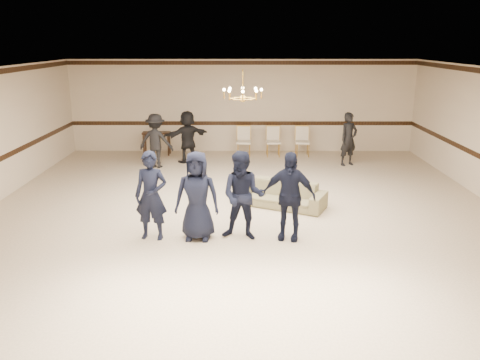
# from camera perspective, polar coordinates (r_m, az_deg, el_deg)

# --- Properties ---
(room) EXTENTS (12.01, 14.01, 3.21)m
(room) POSITION_cam_1_polar(r_m,az_deg,el_deg) (10.36, 0.33, 3.63)
(room) COLOR beige
(room) RESTS_ON ground
(chair_rail) EXTENTS (12.00, 0.02, 0.14)m
(chair_rail) POSITION_cam_1_polar(r_m,az_deg,el_deg) (17.34, 0.26, 6.64)
(chair_rail) COLOR black
(chair_rail) RESTS_ON wall_back
(crown_molding) EXTENTS (12.00, 0.02, 0.14)m
(crown_molding) POSITION_cam_1_polar(r_m,az_deg,el_deg) (17.12, 0.27, 13.53)
(crown_molding) COLOR black
(crown_molding) RESTS_ON wall_back
(chandelier) EXTENTS (0.94, 0.94, 0.89)m
(chandelier) POSITION_cam_1_polar(r_m,az_deg,el_deg) (11.16, 0.33, 11.14)
(chandelier) COLOR gold
(chandelier) RESTS_ON ceiling
(boy_a) EXTENTS (0.70, 0.50, 1.78)m
(boy_a) POSITION_cam_1_polar(r_m,az_deg,el_deg) (9.72, -10.33, -1.83)
(boy_a) COLOR black
(boy_a) RESTS_ON floor
(boy_b) EXTENTS (0.91, 0.63, 1.78)m
(boy_b) POSITION_cam_1_polar(r_m,az_deg,el_deg) (9.59, -5.04, -1.86)
(boy_b) COLOR black
(boy_b) RESTS_ON floor
(boy_c) EXTENTS (0.98, 0.83, 1.78)m
(boy_c) POSITION_cam_1_polar(r_m,az_deg,el_deg) (9.55, 0.35, -1.87)
(boy_c) COLOR black
(boy_c) RESTS_ON floor
(boy_d) EXTENTS (1.12, 0.68, 1.78)m
(boy_d) POSITION_cam_1_polar(r_m,az_deg,el_deg) (9.60, 5.73, -1.86)
(boy_d) COLOR black
(boy_d) RESTS_ON floor
(settee) EXTENTS (2.18, 1.59, 0.60)m
(settee) POSITION_cam_1_polar(r_m,az_deg,el_deg) (11.64, 4.92, -1.68)
(settee) COLOR #7B7952
(settee) RESTS_ON floor
(adult_left) EXTENTS (1.19, 0.83, 1.67)m
(adult_left) POSITION_cam_1_polar(r_m,az_deg,el_deg) (15.29, -9.79, 4.52)
(adult_left) COLOR black
(adult_left) RESTS_ON floor
(adult_mid) EXTENTS (1.58, 1.24, 1.67)m
(adult_mid) POSITION_cam_1_polar(r_m,az_deg,el_deg) (15.85, -6.15, 5.06)
(adult_mid) COLOR black
(adult_mid) RESTS_ON floor
(adult_right) EXTENTS (0.73, 0.64, 1.67)m
(adult_right) POSITION_cam_1_polar(r_m,az_deg,el_deg) (15.72, 12.56, 4.68)
(adult_right) COLOR black
(adult_right) RESTS_ON floor
(banquet_chair_left) EXTENTS (0.51, 0.51, 1.00)m
(banquet_chair_left) POSITION_cam_1_polar(r_m,az_deg,el_deg) (16.64, 0.45, 4.49)
(banquet_chair_left) COLOR beige
(banquet_chair_left) RESTS_ON floor
(banquet_chair_mid) EXTENTS (0.52, 0.52, 1.00)m
(banquet_chair_mid) POSITION_cam_1_polar(r_m,az_deg,el_deg) (16.68, 3.89, 4.48)
(banquet_chair_mid) COLOR beige
(banquet_chair_mid) RESTS_ON floor
(banquet_chair_right) EXTENTS (0.52, 0.52, 1.00)m
(banquet_chair_right) POSITION_cam_1_polar(r_m,az_deg,el_deg) (16.77, 7.32, 4.45)
(banquet_chair_right) COLOR beige
(banquet_chair_right) RESTS_ON floor
(console_table) EXTENTS (0.95, 0.42, 0.79)m
(console_table) POSITION_cam_1_polar(r_m,az_deg,el_deg) (17.11, -9.68, 4.23)
(console_table) COLOR #341D11
(console_table) RESTS_ON floor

